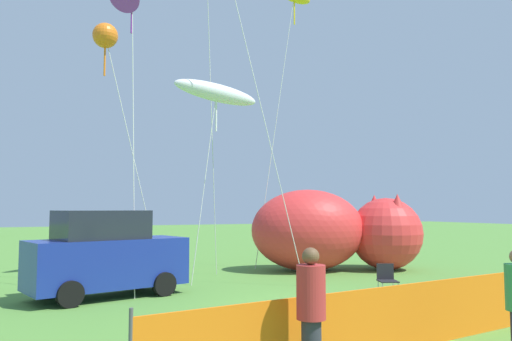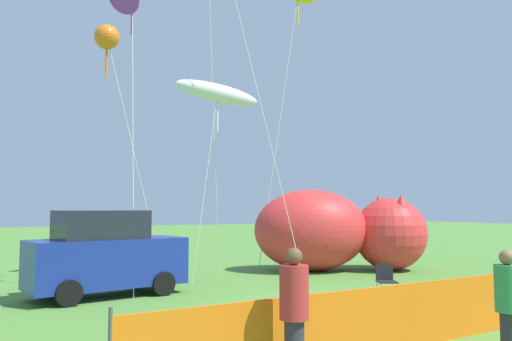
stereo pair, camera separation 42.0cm
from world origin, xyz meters
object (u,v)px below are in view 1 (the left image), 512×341
parked_car (106,255)px  kite_white_ghost (216,93)px  inflatable_cat (332,233)px  folding_chair (387,278)px  kite_orange_flower (106,37)px  spectator_in_green_shirt (311,309)px

parked_car → kite_white_ghost: (3.66, 1.65, 5.08)m
inflatable_cat → folding_chair: bearing=-90.8°
inflatable_cat → kite_orange_flower: 10.63m
kite_white_ghost → inflatable_cat: bearing=8.0°
parked_car → kite_orange_flower: kite_orange_flower is taller
folding_chair → kite_white_ghost: bearing=-125.9°
kite_orange_flower → spectator_in_green_shirt: bearing=-81.7°
parked_car → kite_white_ghost: size_ratio=0.64×
spectator_in_green_shirt → folding_chair: bearing=42.9°
parked_car → folding_chair: size_ratio=4.85×
kite_white_ghost → folding_chair: bearing=-58.1°
inflatable_cat → kite_orange_flower: bearing=-160.3°
kite_orange_flower → inflatable_cat: bearing=1.3°
inflatable_cat → spectator_in_green_shirt: inflatable_cat is taller
spectator_in_green_shirt → kite_white_ghost: 11.11m
inflatable_cat → spectator_in_green_shirt: (-7.04, -10.29, -0.42)m
kite_orange_flower → parked_car: bearing=-93.2°
folding_chair → spectator_in_green_shirt: 6.97m
spectator_in_green_shirt → kite_orange_flower: size_ratio=0.22×
spectator_in_green_shirt → inflatable_cat: bearing=55.6°
spectator_in_green_shirt → kite_orange_flower: (-1.47, 10.10, 6.78)m
inflatable_cat → kite_orange_flower: (-8.51, -0.19, 6.36)m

